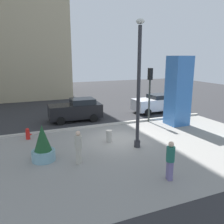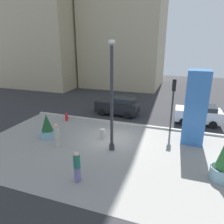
# 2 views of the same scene
# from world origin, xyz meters

# --- Properties ---
(ground_plane) EXTENTS (60.00, 60.00, 0.00)m
(ground_plane) POSITION_xyz_m (0.00, 4.00, 0.00)
(ground_plane) COLOR #2D2D30
(plaza_pavement) EXTENTS (18.00, 10.00, 0.02)m
(plaza_pavement) POSITION_xyz_m (0.00, -2.00, 0.00)
(plaza_pavement) COLOR gray
(plaza_pavement) RESTS_ON ground_plane
(curb_strip) EXTENTS (18.00, 0.24, 0.16)m
(curb_strip) POSITION_xyz_m (0.00, 3.12, 0.08)
(curb_strip) COLOR #B7B2A8
(curb_strip) RESTS_ON ground_plane
(lamp_post) EXTENTS (0.44, 0.44, 7.05)m
(lamp_post) POSITION_xyz_m (0.36, -1.58, 3.44)
(lamp_post) COLOR #2D2D33
(lamp_post) RESTS_ON ground_plane
(art_pillar_blue) EXTENTS (1.46, 1.46, 5.19)m
(art_pillar_blue) POSITION_xyz_m (5.42, 1.43, 2.60)
(art_pillar_blue) COLOR #3870BC
(art_pillar_blue) RESTS_ON ground_plane
(potted_plant_mid_plaza) EXTENTS (1.17, 1.17, 1.87)m
(potted_plant_mid_plaza) POSITION_xyz_m (-4.88, -1.37, 0.79)
(potted_plant_mid_plaza) COLOR #7AA8B7
(potted_plant_mid_plaza) RESTS_ON ground_plane
(potted_plant_near_right) EXTENTS (1.17, 1.17, 2.53)m
(potted_plant_near_right) POSITION_xyz_m (6.87, -2.72, 1.04)
(potted_plant_near_right) COLOR #7AA8B7
(potted_plant_near_right) RESTS_ON ground_plane
(fire_hydrant) EXTENTS (0.36, 0.26, 0.75)m
(fire_hydrant) POSITION_xyz_m (-5.42, 2.24, 0.37)
(fire_hydrant) COLOR red
(fire_hydrant) RESTS_ON ground_plane
(concrete_bollard) EXTENTS (0.36, 0.36, 0.75)m
(concrete_bollard) POSITION_xyz_m (-0.85, -0.18, 0.38)
(concrete_bollard) COLOR #B2ADA3
(concrete_bollard) RESTS_ON ground_plane
(traffic_light_far_side) EXTENTS (0.28, 0.42, 4.27)m
(traffic_light_far_side) POSITION_xyz_m (3.82, 2.88, 2.89)
(traffic_light_far_side) COLOR #333833
(traffic_light_far_side) RESTS_ON ground_plane
(car_curb_east) EXTENTS (4.28, 2.18, 1.80)m
(car_curb_east) POSITION_xyz_m (-1.45, 5.46, 0.90)
(car_curb_east) COLOR black
(car_curb_east) RESTS_ON ground_plane
(car_intersection) EXTENTS (3.92, 2.19, 1.67)m
(car_intersection) POSITION_xyz_m (6.00, 5.55, 0.85)
(car_intersection) COLOR silver
(car_intersection) RESTS_ON ground_plane
(pedestrian_by_curb) EXTENTS (0.43, 0.43, 1.74)m
(pedestrian_by_curb) POSITION_xyz_m (-0.17, -5.41, 0.97)
(pedestrian_by_curb) COLOR slate
(pedestrian_by_curb) RESTS_ON ground_plane
(pedestrian_on_sidewalk) EXTENTS (0.50, 0.50, 1.69)m
(pedestrian_on_sidewalk) POSITION_xyz_m (-3.33, -2.41, 0.94)
(pedestrian_on_sidewalk) COLOR #B2AD9E
(pedestrian_on_sidewalk) RESTS_ON ground_plane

